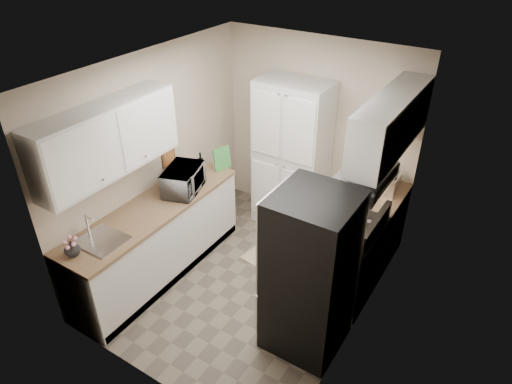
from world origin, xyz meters
TOP-DOWN VIEW (x-y plane):
  - ground at (0.00, 0.00)m, footprint 3.20×3.20m
  - room_shell at (-0.02, -0.01)m, footprint 2.64×3.24m
  - pantry_cabinet at (-0.20, 1.32)m, footprint 0.90×0.55m
  - base_cabinet_left at (-0.99, -0.43)m, footprint 0.60×2.30m
  - countertop_left at (-0.99, -0.43)m, footprint 0.63×2.33m
  - base_cabinet_right at (0.99, 1.19)m, footprint 0.60×0.80m
  - countertop_right at (0.99, 1.19)m, footprint 0.63×0.83m
  - electric_range at (0.97, 0.39)m, footprint 0.71×0.78m
  - refrigerator at (0.94, -0.41)m, footprint 0.70×0.72m
  - microwave at (-0.92, 0.02)m, footprint 0.51×0.62m
  - wine_bottle at (-0.97, 0.41)m, footprint 0.07×0.07m
  - flower_vase at (-1.05, -1.44)m, footprint 0.15×0.15m
  - cutting_board at (-0.85, 0.69)m, footprint 0.10×0.23m
  - toaster_oven at (1.06, 1.30)m, footprint 0.29×0.36m
  - fruit_basket at (1.06, 1.28)m, footprint 0.29×0.29m
  - kitchen_mat at (0.04, 0.66)m, footprint 0.71×0.98m

SIDE VIEW (x-z plane):
  - ground at x=0.00m, z-range 0.00..0.00m
  - kitchen_mat at x=0.04m, z-range 0.00..0.01m
  - base_cabinet_left at x=-0.99m, z-range 0.00..0.88m
  - base_cabinet_right at x=0.99m, z-range 0.00..0.88m
  - electric_range at x=0.97m, z-range -0.09..1.04m
  - refrigerator at x=0.94m, z-range 0.00..1.70m
  - countertop_left at x=-0.99m, z-range 0.88..0.92m
  - countertop_right at x=0.99m, z-range 0.88..0.92m
  - flower_vase at x=-1.05m, z-range 0.92..1.08m
  - pantry_cabinet at x=-0.20m, z-range 0.00..2.00m
  - toaster_oven at x=1.06m, z-range 0.92..1.12m
  - wine_bottle at x=-0.97m, z-range 0.92..1.20m
  - cutting_board at x=-0.85m, z-range 0.92..1.21m
  - microwave at x=-0.92m, z-range 0.92..1.21m
  - fruit_basket at x=1.06m, z-range 1.12..1.22m
  - room_shell at x=-0.02m, z-range 0.37..2.89m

